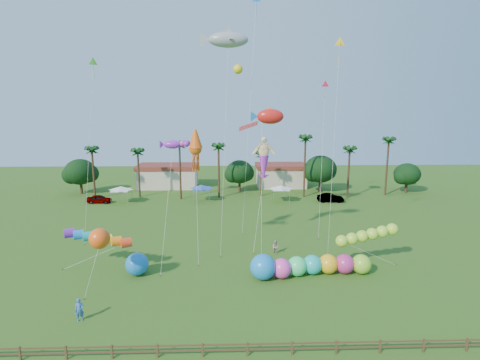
{
  "coord_description": "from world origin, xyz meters",
  "views": [
    {
      "loc": [
        -1.21,
        -28.46,
        16.31
      ],
      "look_at": [
        0.0,
        10.0,
        9.0
      ],
      "focal_mm": 28.0,
      "sensor_mm": 36.0,
      "label": 1
    }
  ],
  "objects_px": {
    "spectator_b": "(276,247)",
    "caterpillar_inflatable": "(306,266)",
    "car_a": "(99,199)",
    "blue_ball": "(137,264)",
    "spectator_a": "(79,310)",
    "car_b": "(330,198)"
  },
  "relations": [
    {
      "from": "car_a",
      "to": "spectator_a",
      "type": "bearing_deg",
      "value": -161.54
    },
    {
      "from": "spectator_b",
      "to": "blue_ball",
      "type": "relative_size",
      "value": 0.7
    },
    {
      "from": "spectator_b",
      "to": "blue_ball",
      "type": "xyz_separation_m",
      "value": [
        -14.49,
        -5.09,
        0.34
      ]
    },
    {
      "from": "car_a",
      "to": "blue_ball",
      "type": "height_order",
      "value": "blue_ball"
    },
    {
      "from": "car_a",
      "to": "spectator_b",
      "type": "relative_size",
      "value": 2.7
    },
    {
      "from": "spectator_b",
      "to": "caterpillar_inflatable",
      "type": "bearing_deg",
      "value": -28.68
    },
    {
      "from": "spectator_b",
      "to": "caterpillar_inflatable",
      "type": "height_order",
      "value": "caterpillar_inflatable"
    },
    {
      "from": "car_a",
      "to": "blue_ball",
      "type": "xyz_separation_m",
      "value": [
        13.67,
        -29.59,
        0.41
      ]
    },
    {
      "from": "spectator_b",
      "to": "blue_ball",
      "type": "distance_m",
      "value": 15.36
    },
    {
      "from": "spectator_b",
      "to": "caterpillar_inflatable",
      "type": "xyz_separation_m",
      "value": [
        2.34,
        -5.8,
        0.26
      ]
    },
    {
      "from": "spectator_a",
      "to": "caterpillar_inflatable",
      "type": "relative_size",
      "value": 0.15
    },
    {
      "from": "spectator_b",
      "to": "blue_ball",
      "type": "bearing_deg",
      "value": -121.31
    },
    {
      "from": "car_a",
      "to": "spectator_b",
      "type": "xyz_separation_m",
      "value": [
        28.16,
        -24.5,
        0.06
      ]
    },
    {
      "from": "car_b",
      "to": "spectator_b",
      "type": "bearing_deg",
      "value": 156.09
    },
    {
      "from": "spectator_a",
      "to": "caterpillar_inflatable",
      "type": "xyz_separation_m",
      "value": [
        19.35,
        7.47,
        0.13
      ]
    },
    {
      "from": "blue_ball",
      "to": "spectator_b",
      "type": "bearing_deg",
      "value": 19.36
    },
    {
      "from": "caterpillar_inflatable",
      "to": "spectator_a",
      "type": "bearing_deg",
      "value": -165.41
    },
    {
      "from": "blue_ball",
      "to": "caterpillar_inflatable",
      "type": "bearing_deg",
      "value": -2.39
    },
    {
      "from": "car_b",
      "to": "caterpillar_inflatable",
      "type": "xyz_separation_m",
      "value": [
        -10.48,
        -29.73,
        0.3
      ]
    },
    {
      "from": "spectator_a",
      "to": "spectator_b",
      "type": "distance_m",
      "value": 21.57
    },
    {
      "from": "spectator_b",
      "to": "car_a",
      "type": "bearing_deg",
      "value": 178.31
    },
    {
      "from": "car_b",
      "to": "spectator_a",
      "type": "distance_m",
      "value": 47.68
    }
  ]
}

